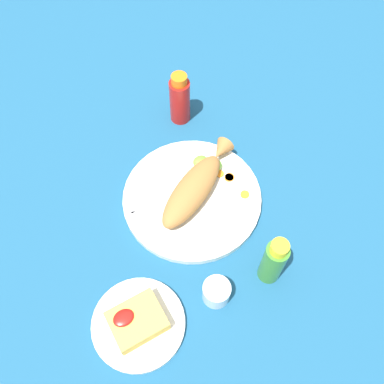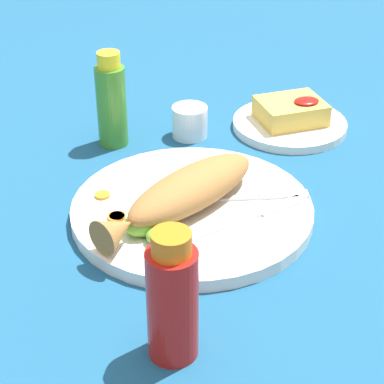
# 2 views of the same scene
# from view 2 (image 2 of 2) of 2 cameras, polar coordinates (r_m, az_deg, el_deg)

# --- Properties ---
(ground_plane) EXTENTS (4.00, 4.00, 0.00)m
(ground_plane) POSITION_cam_2_polar(r_m,az_deg,el_deg) (0.95, 0.00, -1.95)
(ground_plane) COLOR navy
(main_plate) EXTENTS (0.33, 0.33, 0.02)m
(main_plate) POSITION_cam_2_polar(r_m,az_deg,el_deg) (0.95, 0.00, -1.50)
(main_plate) COLOR silver
(main_plate) RESTS_ON ground_plane
(fried_fish) EXTENTS (0.27, 0.18, 0.05)m
(fried_fish) POSITION_cam_2_polar(r_m,az_deg,el_deg) (0.92, -0.63, -0.04)
(fried_fish) COLOR #996633
(fried_fish) RESTS_ON main_plate
(fork_near) EXTENTS (0.18, 0.06, 0.00)m
(fork_near) POSITION_cam_2_polar(r_m,az_deg,el_deg) (0.96, 4.89, -0.33)
(fork_near) COLOR silver
(fork_near) RESTS_ON main_plate
(fork_far) EXTENTS (0.18, 0.06, 0.00)m
(fork_far) POSITION_cam_2_polar(r_m,az_deg,el_deg) (0.92, 5.13, -1.92)
(fork_far) COLOR silver
(fork_far) RESTS_ON main_plate
(carrot_slice_near) EXTENTS (0.02, 0.02, 0.00)m
(carrot_slice_near) POSITION_cam_2_polar(r_m,az_deg,el_deg) (0.96, -7.36, -0.26)
(carrot_slice_near) COLOR orange
(carrot_slice_near) RESTS_ON main_plate
(carrot_slice_mid) EXTENTS (0.02, 0.02, 0.00)m
(carrot_slice_mid) POSITION_cam_2_polar(r_m,az_deg,el_deg) (0.92, -6.20, -1.88)
(carrot_slice_mid) COLOR orange
(carrot_slice_mid) RESTS_ON main_plate
(carrot_slice_far) EXTENTS (0.02, 0.02, 0.00)m
(carrot_slice_far) POSITION_cam_2_polar(r_m,az_deg,el_deg) (0.92, -6.23, -2.10)
(carrot_slice_far) COLOR orange
(carrot_slice_far) RESTS_ON main_plate
(carrot_slice_extra) EXTENTS (0.02, 0.02, 0.00)m
(carrot_slice_extra) POSITION_cam_2_polar(r_m,az_deg,el_deg) (0.90, -5.00, -2.57)
(carrot_slice_extra) COLOR orange
(carrot_slice_extra) RESTS_ON main_plate
(lime_wedge_main) EXTENTS (0.05, 0.04, 0.03)m
(lime_wedge_main) POSITION_cam_2_polar(r_m,az_deg,el_deg) (0.88, -4.18, -2.66)
(lime_wedge_main) COLOR #6BB233
(lime_wedge_main) RESTS_ON main_plate
(lime_wedge_side) EXTENTS (0.04, 0.03, 0.02)m
(lime_wedge_side) POSITION_cam_2_polar(r_m,az_deg,el_deg) (0.86, -2.57, -3.57)
(lime_wedge_side) COLOR #6BB233
(lime_wedge_side) RESTS_ON main_plate
(hot_sauce_bottle_red) EXTENTS (0.05, 0.05, 0.15)m
(hot_sauce_bottle_red) POSITION_cam_2_polar(r_m,az_deg,el_deg) (0.70, -1.62, -8.79)
(hot_sauce_bottle_red) COLOR #B21914
(hot_sauce_bottle_red) RESTS_ON ground_plane
(hot_sauce_bottle_green) EXTENTS (0.05, 0.05, 0.15)m
(hot_sauce_bottle_green) POSITION_cam_2_polar(r_m,az_deg,el_deg) (1.11, -6.63, 7.33)
(hot_sauce_bottle_green) COLOR #3D8428
(hot_sauce_bottle_green) RESTS_ON ground_plane
(salt_cup) EXTENTS (0.06, 0.06, 0.05)m
(salt_cup) POSITION_cam_2_polar(r_m,az_deg,el_deg) (1.15, -0.19, 5.64)
(salt_cup) COLOR silver
(salt_cup) RESTS_ON ground_plane
(side_plate_fries) EXTENTS (0.19, 0.19, 0.01)m
(side_plate_fries) POSITION_cam_2_polar(r_m,az_deg,el_deg) (1.19, 8.01, 5.50)
(side_plate_fries) COLOR silver
(side_plate_fries) RESTS_ON ground_plane
(fries_pile) EXTENTS (0.11, 0.09, 0.04)m
(fries_pile) POSITION_cam_2_polar(r_m,az_deg,el_deg) (1.18, 8.14, 6.62)
(fries_pile) COLOR gold
(fries_pile) RESTS_ON side_plate_fries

